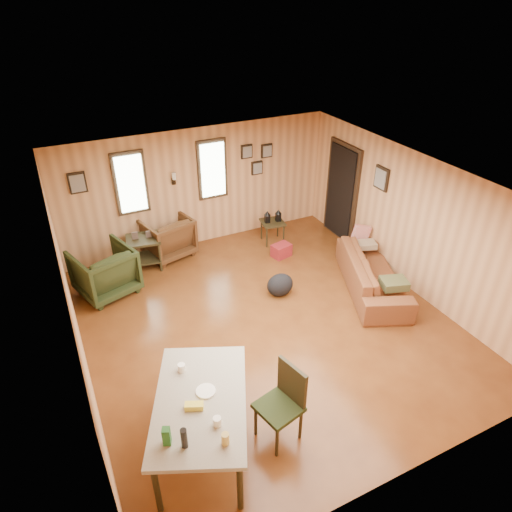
{
  "coord_description": "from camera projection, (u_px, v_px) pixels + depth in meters",
  "views": [
    {
      "loc": [
        -2.67,
        -5.05,
        4.76
      ],
      "look_at": [
        0.0,
        0.4,
        1.05
      ],
      "focal_mm": 32.0,
      "sensor_mm": 36.0,
      "label": 1
    }
  ],
  "objects": [
    {
      "name": "backpack",
      "position": [
        280.0,
        285.0,
        7.91
      ],
      "size": [
        0.53,
        0.43,
        0.41
      ],
      "rotation": [
        0.0,
        0.0,
        -0.16
      ],
      "color": "black",
      "rests_on": "ground"
    },
    {
      "name": "dining_table",
      "position": [
        200.0,
        405.0,
        4.98
      ],
      "size": [
        1.57,
        1.91,
        1.08
      ],
      "rotation": [
        0.0,
        0.0,
        -0.42
      ],
      "color": "#9D9784",
      "rests_on": "ground"
    },
    {
      "name": "sofa",
      "position": [
        374.0,
        268.0,
        7.96
      ],
      "size": [
        1.43,
        2.24,
        0.85
      ],
      "primitive_type": "imported",
      "rotation": [
        0.0,
        0.0,
        1.17
      ],
      "color": "brown",
      "rests_on": "ground"
    },
    {
      "name": "room",
      "position": [
        269.0,
        249.0,
        7.0
      ],
      "size": [
        5.54,
        6.04,
        2.44
      ],
      "color": "brown",
      "rests_on": "ground"
    },
    {
      "name": "end_table",
      "position": [
        144.0,
        247.0,
        8.56
      ],
      "size": [
        0.69,
        0.65,
        0.78
      ],
      "rotation": [
        0.0,
        0.0,
        -0.17
      ],
      "color": "#2F2915",
      "rests_on": "ground"
    },
    {
      "name": "side_table",
      "position": [
        273.0,
        221.0,
        9.37
      ],
      "size": [
        0.52,
        0.52,
        0.73
      ],
      "rotation": [
        0.0,
        0.0,
        -0.16
      ],
      "color": "#2F2915",
      "rests_on": "ground"
    },
    {
      "name": "cooler",
      "position": [
        281.0,
        250.0,
        9.06
      ],
      "size": [
        0.41,
        0.33,
        0.26
      ],
      "rotation": [
        0.0,
        0.0,
        0.22
      ],
      "color": "maroon",
      "rests_on": "ground"
    },
    {
      "name": "recliner_brown",
      "position": [
        167.0,
        235.0,
        8.95
      ],
      "size": [
        1.05,
        1.01,
        0.9
      ],
      "primitive_type": "imported",
      "rotation": [
        0.0,
        0.0,
        3.4
      ],
      "color": "#4F3017",
      "rests_on": "ground"
    },
    {
      "name": "sofa_pillows",
      "position": [
        378.0,
        259.0,
        8.06
      ],
      "size": [
        0.9,
        1.83,
        0.37
      ],
      "rotation": [
        0.0,
        0.0,
        -0.31
      ],
      "color": "#4B4F2C",
      "rests_on": "sofa"
    },
    {
      "name": "recliner_green",
      "position": [
        104.0,
        269.0,
        7.85
      ],
      "size": [
        1.14,
        1.1,
        0.95
      ],
      "primitive_type": "imported",
      "rotation": [
        0.0,
        0.0,
        -2.83
      ],
      "color": "#263116",
      "rests_on": "ground"
    },
    {
      "name": "dining_chair",
      "position": [
        284.0,
        399.0,
        5.29
      ],
      "size": [
        0.57,
        0.57,
        1.04
      ],
      "rotation": [
        0.0,
        0.0,
        0.24
      ],
      "color": "#263116",
      "rests_on": "ground"
    }
  ]
}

